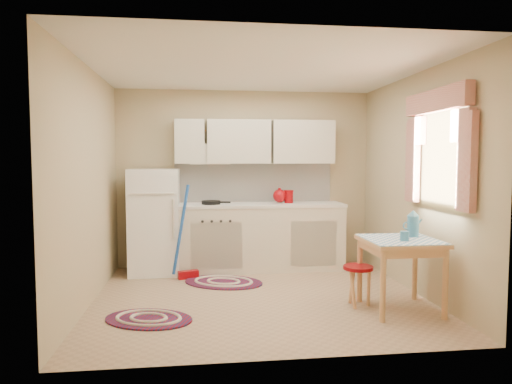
# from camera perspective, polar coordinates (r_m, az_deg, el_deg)

# --- Properties ---
(room_shell) EXTENTS (3.64, 3.60, 2.52)m
(room_shell) POSITION_cam_1_polar(r_m,az_deg,el_deg) (5.22, 1.81, 4.87)
(room_shell) COLOR tan
(room_shell) RESTS_ON ground
(fridge) EXTENTS (0.65, 0.60, 1.40)m
(fridge) POSITION_cam_1_polar(r_m,az_deg,el_deg) (6.25, -12.53, -3.60)
(fridge) COLOR white
(fridge) RESTS_ON ground
(broom) EXTENTS (0.30, 0.19, 1.20)m
(broom) POSITION_cam_1_polar(r_m,az_deg,el_deg) (5.89, -8.51, -4.99)
(broom) COLOR #1C4FAF
(broom) RESTS_ON ground
(base_cabinets) EXTENTS (2.25, 0.60, 0.88)m
(base_cabinets) POSITION_cam_1_polar(r_m,az_deg,el_deg) (6.37, 0.64, -5.74)
(base_cabinets) COLOR beige
(base_cabinets) RESTS_ON ground
(countertop) EXTENTS (2.27, 0.62, 0.04)m
(countertop) POSITION_cam_1_polar(r_m,az_deg,el_deg) (6.30, 0.64, -1.61)
(countertop) COLOR silver
(countertop) RESTS_ON base_cabinets
(frying_pan) EXTENTS (0.30, 0.30, 0.05)m
(frying_pan) POSITION_cam_1_polar(r_m,az_deg,el_deg) (6.20, -5.65, -1.31)
(frying_pan) COLOR black
(frying_pan) RESTS_ON countertop
(red_kettle) EXTENTS (0.23, 0.21, 0.20)m
(red_kettle) POSITION_cam_1_polar(r_m,az_deg,el_deg) (6.33, 2.96, -0.49)
(red_kettle) COLOR #8B050B
(red_kettle) RESTS_ON countertop
(red_canister) EXTENTS (0.16, 0.16, 0.16)m
(red_canister) POSITION_cam_1_polar(r_m,az_deg,el_deg) (6.36, 4.12, -0.67)
(red_canister) COLOR #8B050B
(red_canister) RESTS_ON countertop
(table) EXTENTS (0.72, 0.72, 0.72)m
(table) POSITION_cam_1_polar(r_m,az_deg,el_deg) (4.90, 17.56, -9.85)
(table) COLOR #E3AB71
(table) RESTS_ON ground
(stool) EXTENTS (0.37, 0.37, 0.42)m
(stool) POSITION_cam_1_polar(r_m,az_deg,el_deg) (4.96, 12.61, -11.38)
(stool) COLOR #8B050B
(stool) RESTS_ON ground
(coffee_pot) EXTENTS (0.15, 0.13, 0.30)m
(coffee_pot) POSITION_cam_1_polar(r_m,az_deg,el_deg) (4.99, 19.03, -3.69)
(coffee_pot) COLOR teal
(coffee_pot) RESTS_ON table
(mug) EXTENTS (0.11, 0.11, 0.10)m
(mug) POSITION_cam_1_polar(r_m,az_deg,el_deg) (4.72, 18.07, -5.29)
(mug) COLOR teal
(mug) RESTS_ON table
(rug_center) EXTENTS (1.16, 0.98, 0.02)m
(rug_center) POSITION_cam_1_polar(r_m,az_deg,el_deg) (5.76, -4.08, -11.18)
(rug_center) COLOR maroon
(rug_center) RESTS_ON ground
(rug_left) EXTENTS (1.00, 0.82, 0.02)m
(rug_left) POSITION_cam_1_polar(r_m,az_deg,el_deg) (4.61, -13.27, -15.20)
(rug_left) COLOR maroon
(rug_left) RESTS_ON ground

